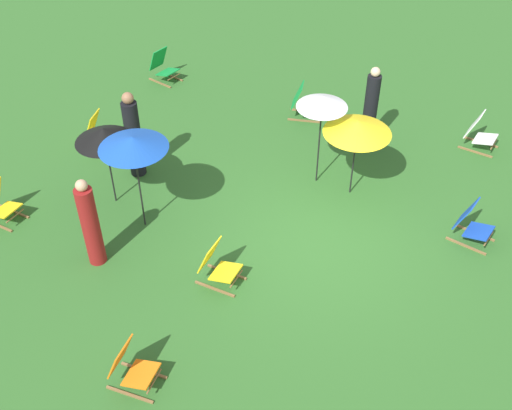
{
  "coord_description": "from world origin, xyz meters",
  "views": [
    {
      "loc": [
        -8.16,
        -2.13,
        7.95
      ],
      "look_at": [
        0.0,
        1.2,
        0.5
      ],
      "focal_mm": 43.99,
      "sensor_mm": 36.0,
      "label": 1
    }
  ],
  "objects_px": {
    "deckchair_3": "(217,265)",
    "person_1": "(370,109)",
    "deckchair_6": "(472,224)",
    "umbrella_1": "(322,102)",
    "umbrella_0": "(104,135)",
    "umbrella_2": "(133,143)",
    "deckchair_4": "(131,367)",
    "deckchair_8": "(303,103)",
    "deckchair_1": "(100,132)",
    "umbrella_3": "(358,127)",
    "person_2": "(90,225)",
    "deckchair_7": "(479,133)",
    "person_0": "(133,137)",
    "deckchair_5": "(163,67)"
  },
  "relations": [
    {
      "from": "umbrella_2",
      "to": "umbrella_3",
      "type": "xyz_separation_m",
      "value": [
        2.41,
        -3.33,
        -0.32
      ]
    },
    {
      "from": "deckchair_8",
      "to": "person_0",
      "type": "relative_size",
      "value": 0.44
    },
    {
      "from": "deckchair_8",
      "to": "deckchair_7",
      "type": "bearing_deg",
      "value": -98.53
    },
    {
      "from": "umbrella_2",
      "to": "person_1",
      "type": "relative_size",
      "value": 1.05
    },
    {
      "from": "umbrella_2",
      "to": "person_1",
      "type": "height_order",
      "value": "umbrella_2"
    },
    {
      "from": "deckchair_8",
      "to": "umbrella_0",
      "type": "height_order",
      "value": "umbrella_0"
    },
    {
      "from": "deckchair_3",
      "to": "person_0",
      "type": "distance_m",
      "value": 3.59
    },
    {
      "from": "deckchair_4",
      "to": "deckchair_6",
      "type": "relative_size",
      "value": 0.98
    },
    {
      "from": "deckchair_3",
      "to": "deckchair_5",
      "type": "xyz_separation_m",
      "value": [
        5.85,
        4.24,
        0.0
      ]
    },
    {
      "from": "deckchair_4",
      "to": "deckchair_8",
      "type": "height_order",
      "value": "same"
    },
    {
      "from": "person_1",
      "to": "person_2",
      "type": "relative_size",
      "value": 1.05
    },
    {
      "from": "deckchair_1",
      "to": "umbrella_3",
      "type": "height_order",
      "value": "umbrella_3"
    },
    {
      "from": "deckchair_4",
      "to": "deckchair_5",
      "type": "distance_m",
      "value": 9.07
    },
    {
      "from": "deckchair_3",
      "to": "deckchair_6",
      "type": "relative_size",
      "value": 0.98
    },
    {
      "from": "umbrella_1",
      "to": "person_1",
      "type": "relative_size",
      "value": 1.05
    },
    {
      "from": "umbrella_2",
      "to": "person_0",
      "type": "bearing_deg",
      "value": 34.54
    },
    {
      "from": "deckchair_6",
      "to": "person_1",
      "type": "bearing_deg",
      "value": 61.35
    },
    {
      "from": "deckchair_6",
      "to": "umbrella_3",
      "type": "bearing_deg",
      "value": 91.45
    },
    {
      "from": "deckchair_6",
      "to": "person_2",
      "type": "height_order",
      "value": "person_2"
    },
    {
      "from": "deckchair_1",
      "to": "person_1",
      "type": "bearing_deg",
      "value": -76.9
    },
    {
      "from": "deckchair_4",
      "to": "deckchair_8",
      "type": "distance_m",
      "value": 7.85
    },
    {
      "from": "deckchair_3",
      "to": "person_1",
      "type": "relative_size",
      "value": 0.44
    },
    {
      "from": "deckchair_6",
      "to": "umbrella_1",
      "type": "bearing_deg",
      "value": 92.27
    },
    {
      "from": "person_1",
      "to": "deckchair_4",
      "type": "bearing_deg",
      "value": -172.13
    },
    {
      "from": "deckchair_6",
      "to": "umbrella_3",
      "type": "xyz_separation_m",
      "value": [
        0.51,
        2.39,
        1.18
      ]
    },
    {
      "from": "deckchair_6",
      "to": "umbrella_0",
      "type": "bearing_deg",
      "value": 116.28
    },
    {
      "from": "deckchair_6",
      "to": "umbrella_1",
      "type": "distance_m",
      "value": 3.53
    },
    {
      "from": "umbrella_0",
      "to": "umbrella_2",
      "type": "bearing_deg",
      "value": -114.08
    },
    {
      "from": "deckchair_5",
      "to": "deckchair_7",
      "type": "relative_size",
      "value": 1.03
    },
    {
      "from": "deckchair_1",
      "to": "person_2",
      "type": "distance_m",
      "value": 3.62
    },
    {
      "from": "deckchair_1",
      "to": "umbrella_0",
      "type": "relative_size",
      "value": 0.49
    },
    {
      "from": "deckchair_3",
      "to": "deckchair_8",
      "type": "bearing_deg",
      "value": 7.61
    },
    {
      "from": "deckchair_4",
      "to": "deckchair_5",
      "type": "bearing_deg",
      "value": 23.68
    },
    {
      "from": "deckchair_7",
      "to": "deckchair_5",
      "type": "bearing_deg",
      "value": 99.15
    },
    {
      "from": "deckchair_4",
      "to": "umbrella_3",
      "type": "relative_size",
      "value": 0.5
    },
    {
      "from": "deckchair_5",
      "to": "deckchair_6",
      "type": "bearing_deg",
      "value": -96.07
    },
    {
      "from": "deckchair_1",
      "to": "deckchair_6",
      "type": "xyz_separation_m",
      "value": [
        -0.0,
        -7.89,
        0.0
      ]
    },
    {
      "from": "deckchair_6",
      "to": "umbrella_2",
      "type": "relative_size",
      "value": 0.43
    },
    {
      "from": "deckchair_7",
      "to": "umbrella_2",
      "type": "height_order",
      "value": "umbrella_2"
    },
    {
      "from": "umbrella_1",
      "to": "umbrella_2",
      "type": "distance_m",
      "value": 3.61
    },
    {
      "from": "person_2",
      "to": "person_1",
      "type": "bearing_deg",
      "value": 36.74
    },
    {
      "from": "deckchair_7",
      "to": "umbrella_1",
      "type": "relative_size",
      "value": 0.42
    },
    {
      "from": "deckchair_4",
      "to": "umbrella_2",
      "type": "relative_size",
      "value": 0.42
    },
    {
      "from": "umbrella_3",
      "to": "person_1",
      "type": "distance_m",
      "value": 1.89
    },
    {
      "from": "deckchair_8",
      "to": "person_1",
      "type": "xyz_separation_m",
      "value": [
        -0.57,
        -1.68,
        0.53
      ]
    },
    {
      "from": "deckchair_7",
      "to": "deckchair_8",
      "type": "bearing_deg",
      "value": 103.22
    },
    {
      "from": "deckchair_8",
      "to": "person_0",
      "type": "bearing_deg",
      "value": 131.88
    },
    {
      "from": "deckchair_5",
      "to": "umbrella_0",
      "type": "height_order",
      "value": "umbrella_0"
    },
    {
      "from": "deckchair_1",
      "to": "deckchair_6",
      "type": "height_order",
      "value": "same"
    },
    {
      "from": "deckchair_7",
      "to": "umbrella_3",
      "type": "bearing_deg",
      "value": 150.02
    }
  ]
}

